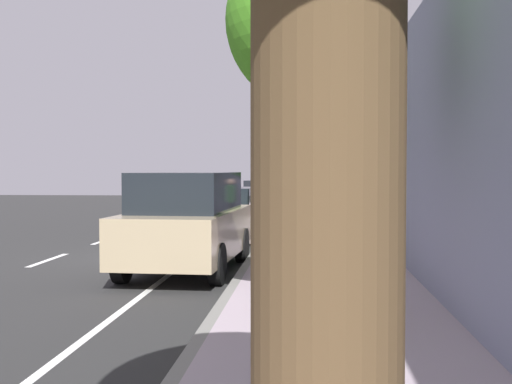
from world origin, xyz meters
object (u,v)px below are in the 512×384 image
street_tree_far_end (310,118)px  parked_suv_tan_nearest (188,221)px  parked_sedan_green_second (226,214)px  pedestrian_on_phone (321,200)px  street_tree_mid_block (313,25)px  street_tree_corner (309,134)px  bicycle_at_curb (262,214)px  cyclist_with_backpack (267,197)px  parked_sedan_red_mid (262,196)px

street_tree_far_end → parked_suv_tan_nearest: bearing=-127.9°
parked_sedan_green_second → pedestrian_on_phone: size_ratio=2.79×
street_tree_far_end → pedestrian_on_phone: street_tree_far_end is taller
parked_sedan_green_second → pedestrian_on_phone: (2.82, 2.78, 0.29)m
street_tree_mid_block → pedestrian_on_phone: street_tree_mid_block is taller
parked_sedan_green_second → street_tree_corner: (2.44, 6.25, 2.65)m
parked_sedan_green_second → street_tree_mid_block: (2.44, -10.58, 3.17)m
bicycle_at_curb → street_tree_mid_block: size_ratio=0.26×
street_tree_corner → cyclist_with_backpack: bearing=-140.1°
parked_sedan_green_second → street_tree_far_end: 4.66m
parked_suv_tan_nearest → street_tree_corner: bearing=78.9°
cyclist_with_backpack → pedestrian_on_phone: (1.90, -2.19, 0.00)m
cyclist_with_backpack → pedestrian_on_phone: size_ratio=1.08×
parked_suv_tan_nearest → street_tree_mid_block: 5.81m
bicycle_at_curb → street_tree_far_end: 9.14m
bicycle_at_curb → street_tree_far_end: bearing=-78.4°
cyclist_with_backpack → street_tree_far_end: (1.53, -8.01, 2.26)m
parked_suv_tan_nearest → street_tree_far_end: street_tree_far_end is taller
parked_sedan_green_second → parked_sedan_red_mid: size_ratio=0.99×
street_tree_far_end → bicycle_at_curb: bearing=101.6°
street_tree_mid_block → street_tree_corner: street_tree_corner is taller
parked_sedan_green_second → street_tree_mid_block: size_ratio=0.88×
pedestrian_on_phone → street_tree_mid_block: bearing=-91.6°
parked_sedan_green_second → street_tree_far_end: (2.44, -3.04, 2.55)m
street_tree_far_end → street_tree_corner: street_tree_corner is taller
street_tree_mid_block → street_tree_far_end: street_tree_mid_block is taller
cyclist_with_backpack → street_tree_far_end: street_tree_far_end is taller
parked_sedan_green_second → street_tree_far_end: size_ratio=1.00×
bicycle_at_curb → pedestrian_on_phone: bearing=-51.5°
parked_sedan_red_mid → street_tree_corner: 7.42m
street_tree_mid_block → pedestrian_on_phone: bearing=88.4°
cyclist_with_backpack → street_tree_mid_block: size_ratio=0.34×
parked_suv_tan_nearest → parked_sedan_green_second: parked_suv_tan_nearest is taller
bicycle_at_curb → parked_suv_tan_nearest: bearing=-93.5°
parked_sedan_red_mid → cyclist_with_backpack: (0.74, -7.83, 0.29)m
pedestrian_on_phone → bicycle_at_curb: bearing=128.5°
street_tree_mid_block → cyclist_with_backpack: bearing=95.6°
bicycle_at_curb → street_tree_mid_block: street_tree_mid_block is taller
cyclist_with_backpack → street_tree_far_end: size_ratio=0.39×
street_tree_mid_block → parked_sedan_green_second: bearing=103.0°
cyclist_with_backpack → street_tree_mid_block: (1.53, -15.55, 2.88)m
parked_suv_tan_nearest → cyclist_with_backpack: bearing=85.3°
cyclist_with_backpack → street_tree_far_end: bearing=-79.2°
parked_sedan_red_mid → pedestrian_on_phone: size_ratio=2.82×
parked_suv_tan_nearest → cyclist_with_backpack: size_ratio=2.81×
parked_sedan_red_mid → parked_suv_tan_nearest: bearing=-90.5°
parked_suv_tan_nearest → cyclist_with_backpack: parked_suv_tan_nearest is taller
parked_sedan_green_second → street_tree_corner: bearing=68.6°
bicycle_at_curb → street_tree_far_end: street_tree_far_end is taller
parked_suv_tan_nearest → pedestrian_on_phone: size_ratio=3.04×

